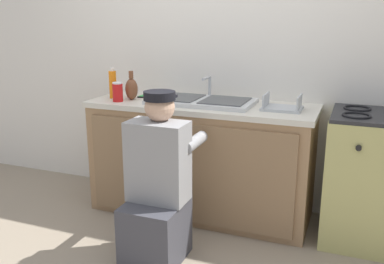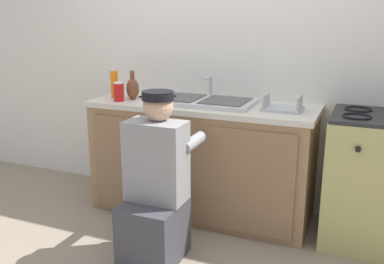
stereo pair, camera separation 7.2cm
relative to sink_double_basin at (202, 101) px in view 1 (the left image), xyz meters
name	(u,v)px [view 1 (the left image)]	position (x,y,z in m)	size (l,w,h in m)	color
ground_plane	(187,226)	(0.00, -0.30, -0.92)	(12.00, 12.00, 0.00)	gray
back_wall	(216,54)	(0.00, 0.35, 0.33)	(6.00, 0.10, 2.50)	silver
counter_cabinet	(201,161)	(0.00, -0.01, -0.49)	(1.72, 0.62, 0.86)	#997551
countertop	(201,106)	(0.00, 0.00, -0.04)	(1.76, 0.62, 0.04)	beige
sink_double_basin	(202,101)	(0.00, 0.00, 0.00)	(0.80, 0.44, 0.19)	silver
stove_range	(371,178)	(1.26, 0.00, -0.46)	(0.60, 0.62, 0.93)	tan
plumber_person	(157,192)	(-0.02, -0.75, -0.46)	(0.42, 0.61, 1.10)	#3F3F47
vase_decorative	(131,88)	(-0.57, -0.07, 0.07)	(0.10, 0.10, 0.23)	brown
soap_bottle_orange	(113,84)	(-0.75, -0.06, 0.09)	(0.06, 0.06, 0.25)	orange
dish_rack_tray	(282,106)	(0.62, -0.02, 0.01)	(0.28, 0.22, 0.11)	#B2B7BC
spice_bottle_red	(130,91)	(-0.64, 0.02, 0.03)	(0.04, 0.04, 0.10)	red
cell_phone	(145,96)	(-0.54, 0.09, -0.01)	(0.07, 0.14, 0.01)	black
soda_cup_red	(118,92)	(-0.64, -0.18, 0.06)	(0.08, 0.08, 0.15)	red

